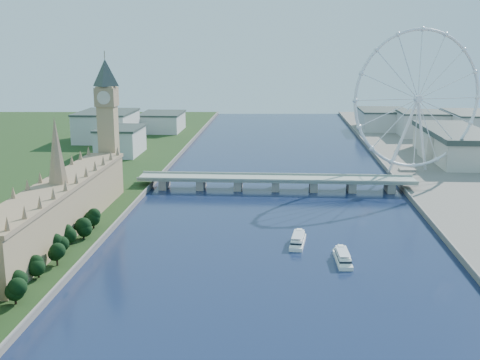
{
  "coord_description": "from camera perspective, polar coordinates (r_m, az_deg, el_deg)",
  "views": [
    {
      "loc": [
        2.63,
        -169.09,
        114.16
      ],
      "look_at": [
        -22.65,
        210.0,
        27.75
      ],
      "focal_mm": 45.0,
      "sensor_mm": 36.0,
      "label": 1
    }
  ],
  "objects": [
    {
      "name": "parliament_range",
      "position": [
        375.76,
        -16.68,
        -2.49
      ],
      "size": [
        24.0,
        200.0,
        70.0
      ],
      "color": "tan",
      "rests_on": "ground"
    },
    {
      "name": "tree_row",
      "position": [
        289.23,
        -20.35,
        -9.49
      ],
      "size": [
        8.56,
        216.56,
        19.27
      ],
      "color": "black",
      "rests_on": "ground"
    },
    {
      "name": "tour_boat_near",
      "position": [
        353.59,
        5.5,
        -6.08
      ],
      "size": [
        11.46,
        31.18,
        6.74
      ],
      "primitive_type": null,
      "rotation": [
        0.0,
        0.0,
        -0.12
      ],
      "color": "white",
      "rests_on": "ground"
    },
    {
      "name": "big_ben",
      "position": [
        468.2,
        -12.49,
        6.68
      ],
      "size": [
        20.02,
        20.02,
        110.0
      ],
      "color": "tan",
      "rests_on": "ground"
    },
    {
      "name": "westminster_bridge",
      "position": [
        481.26,
        3.41,
        -0.12
      ],
      "size": [
        220.0,
        22.0,
        9.5
      ],
      "color": "gray",
      "rests_on": "ground"
    },
    {
      "name": "city_skyline",
      "position": [
        736.52,
        6.66,
        5.14
      ],
      "size": [
        505.0,
        280.0,
        32.0
      ],
      "color": "beige",
      "rests_on": "ground"
    },
    {
      "name": "tour_boat_far",
      "position": [
        329.19,
        9.7,
        -7.67
      ],
      "size": [
        8.94,
        30.28,
        6.63
      ],
      "primitive_type": null,
      "rotation": [
        0.0,
        0.0,
        0.04
      ],
      "color": "white",
      "rests_on": "ground"
    },
    {
      "name": "county_hall",
      "position": [
        633.75,
        19.54,
        1.69
      ],
      "size": [
        54.0,
        144.0,
        35.0
      ],
      "primitive_type": null,
      "color": "beige",
      "rests_on": "ground"
    },
    {
      "name": "london_eye",
      "position": [
        539.16,
        16.51,
        7.33
      ],
      "size": [
        113.6,
        39.12,
        124.3
      ],
      "color": "silver",
      "rests_on": "ground"
    }
  ]
}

